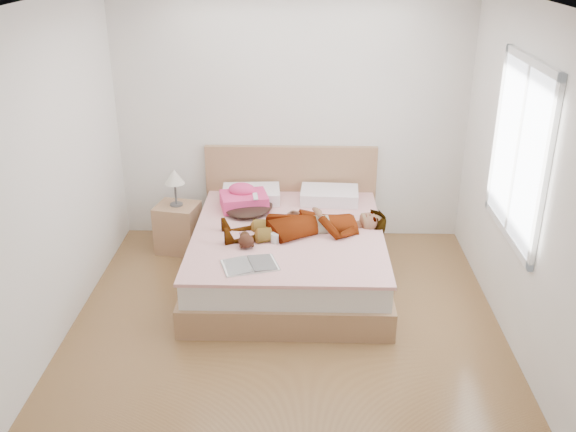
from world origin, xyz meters
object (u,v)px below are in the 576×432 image
Objects in this scene: plush_toy at (246,240)px; nightstand at (178,224)px; bed at (289,249)px; coffee_mug at (275,238)px; woman at (307,220)px; towel at (244,198)px; magazine at (250,265)px; phone at (255,196)px.

plush_toy is 1.26m from nightstand.
bed is 17.69× the size of coffee_mug.
nightstand is at bearing 130.14° from plush_toy.
bed reaches higher than plush_toy.
nightstand is (-1.04, 0.85, -0.26)m from coffee_mug.
woman is 1.49m from nightstand.
towel is (-0.46, 0.46, 0.33)m from bed.
towel is 1.26m from magazine.
woman is at bearing 42.05° from coffee_mug.
bed reaches higher than phone.
woman is 6.93× the size of plush_toy.
coffee_mug is (0.19, 0.45, 0.04)m from magazine.
nightstand is at bearing 154.00° from phone.
woman is 0.38m from coffee_mug.
coffee_mug is 0.52× the size of plush_toy.
towel is (-0.63, 0.54, -0.01)m from woman.
bed is at bearing -23.91° from nightstand.
magazine is 1.57m from nightstand.
woman is at bearing -40.78° from towel.
bed is 3.98× the size of towel.
phone is 0.75m from plush_toy.
bed is 4.06× the size of magazine.
phone is at bearing -141.04° from woman.
bed is at bearing 72.46° from coffee_mug.
bed is 9.25× the size of plush_toy.
woman reaches higher than plush_toy.
phone is 0.18× the size of magazine.
plush_toy is (-0.25, -0.09, 0.02)m from coffee_mug.
bed is at bearing -129.96° from woman.
magazine is at bearing -79.96° from plush_toy.
towel reaches higher than coffee_mug.
bed is (-0.17, 0.09, -0.34)m from woman.
woman is 16.91× the size of phone.
towel is at bearing -4.55° from nightstand.
plush_toy is at bearing -104.73° from phone.
coffee_mug is at bearing 67.02° from magazine.
plush_toy is at bearing -83.51° from towel.
woman is 0.64m from phone.
bed reaches higher than nightstand.
plush_toy is (-0.06, 0.36, 0.05)m from magazine.
towel reaches higher than phone.
bed is 0.88m from magazine.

